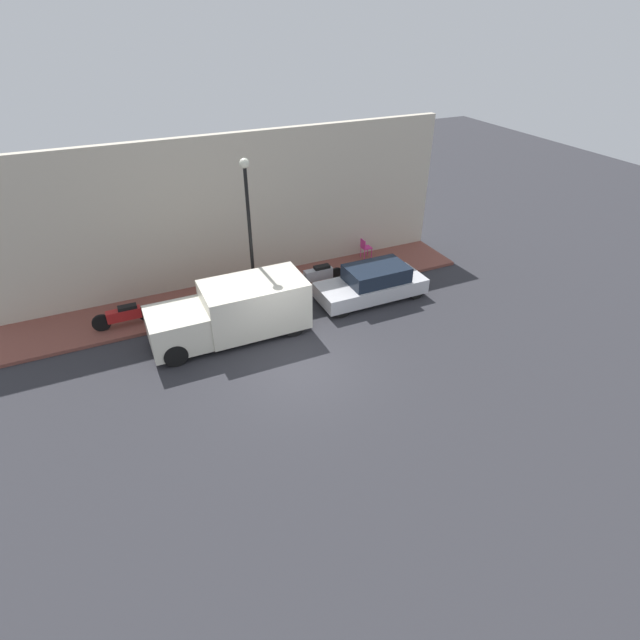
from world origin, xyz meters
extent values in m
plane|color=#2D2D33|center=(0.00, 0.00, 0.00)|extent=(60.00, 60.00, 0.00)
cube|color=brown|center=(5.02, 0.00, 0.06)|extent=(2.50, 17.52, 0.12)
cube|color=beige|center=(6.42, 0.00, 2.86)|extent=(0.30, 17.52, 5.72)
cube|color=silver|center=(2.77, -4.07, 0.46)|extent=(1.66, 4.13, 0.56)
cube|color=#192333|center=(2.77, -4.27, 1.02)|extent=(1.46, 2.27, 0.57)
cylinder|color=black|center=(2.06, -2.48, 0.33)|extent=(0.20, 0.66, 0.66)
cylinder|color=black|center=(3.48, -2.48, 0.33)|extent=(0.20, 0.66, 0.66)
cylinder|color=black|center=(2.06, -5.66, 0.33)|extent=(0.20, 0.66, 0.66)
cylinder|color=black|center=(3.48, -5.66, 0.33)|extent=(0.20, 0.66, 0.66)
cube|color=silver|center=(2.50, 0.58, 1.04)|extent=(1.91, 3.39, 1.66)
cube|color=silver|center=(2.50, 3.18, 0.79)|extent=(1.81, 1.82, 1.16)
cube|color=#192333|center=(2.50, 3.46, 1.11)|extent=(1.62, 1.00, 0.46)
cylinder|color=black|center=(1.67, 3.47, 0.38)|extent=(0.22, 0.75, 0.75)
cylinder|color=black|center=(3.32, 3.47, 0.38)|extent=(0.22, 0.75, 0.75)
cylinder|color=black|center=(1.67, -0.49, 0.38)|extent=(0.22, 0.75, 0.75)
cylinder|color=black|center=(3.32, -0.49, 0.38)|extent=(0.22, 0.75, 0.75)
cube|color=#B21E1E|center=(4.49, 4.65, 0.57)|extent=(0.30, 1.13, 0.37)
cube|color=black|center=(4.49, 4.49, 0.82)|extent=(0.27, 0.62, 0.12)
cylinder|color=black|center=(4.49, 5.40, 0.43)|extent=(0.10, 0.61, 0.61)
cylinder|color=black|center=(4.49, 3.89, 0.43)|extent=(0.10, 0.61, 0.61)
cube|color=#B7B7BF|center=(4.42, -2.63, 0.57)|extent=(0.30, 1.15, 0.43)
cube|color=black|center=(4.42, -2.79, 0.85)|extent=(0.27, 0.63, 0.12)
cylinder|color=black|center=(4.42, -1.83, 0.40)|extent=(0.10, 0.55, 0.55)
cylinder|color=black|center=(4.42, -3.43, 0.40)|extent=(0.10, 0.55, 0.55)
cylinder|color=black|center=(4.20, 0.05, 2.63)|extent=(0.12, 0.12, 5.02)
sphere|color=silver|center=(4.20, 0.05, 5.24)|extent=(0.33, 0.33, 0.33)
cube|color=#D8338C|center=(5.75, -5.53, 0.60)|extent=(0.40, 0.40, 0.04)
cube|color=#D8338C|center=(5.75, -5.35, 0.80)|extent=(0.40, 0.04, 0.36)
cylinder|color=#D8338C|center=(5.58, -5.70, 0.35)|extent=(0.04, 0.04, 0.46)
cylinder|color=#D8338C|center=(5.93, -5.70, 0.35)|extent=(0.04, 0.04, 0.46)
cylinder|color=#D8338C|center=(5.58, -5.36, 0.35)|extent=(0.04, 0.04, 0.46)
cylinder|color=#D8338C|center=(5.93, -5.36, 0.35)|extent=(0.04, 0.04, 0.46)
camera|label=1|loc=(-11.44, 4.56, 9.64)|focal=28.00mm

